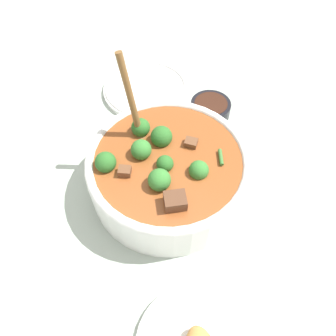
{
  "coord_description": "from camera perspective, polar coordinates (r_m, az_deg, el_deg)",
  "views": [
    {
      "loc": [
        0.23,
        -0.26,
        0.55
      ],
      "look_at": [
        0.0,
        0.0,
        0.06
      ],
      "focal_mm": 35.0,
      "sensor_mm": 36.0,
      "label": 1
    }
  ],
  "objects": [
    {
      "name": "ground_plane",
      "position": [
        0.65,
        -0.0,
        -3.16
      ],
      "size": [
        4.0,
        4.0,
        0.0
      ],
      "primitive_type": "plane",
      "color": "#ADBCAD"
    },
    {
      "name": "stew_bowl",
      "position": [
        0.61,
        -0.09,
        -0.28
      ],
      "size": [
        0.3,
        0.3,
        0.25
      ],
      "color": "white",
      "rests_on": "ground_plane"
    },
    {
      "name": "condiment_bowl",
      "position": [
        0.77,
        7.38,
        10.32
      ],
      "size": [
        0.09,
        0.09,
        0.03
      ],
      "color": "black",
      "rests_on": "ground_plane"
    },
    {
      "name": "empty_plate",
      "position": [
        0.84,
        -3.77,
        13.69
      ],
      "size": [
        0.21,
        0.21,
        0.02
      ],
      "color": "white",
      "rests_on": "ground_plane"
    }
  ]
}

